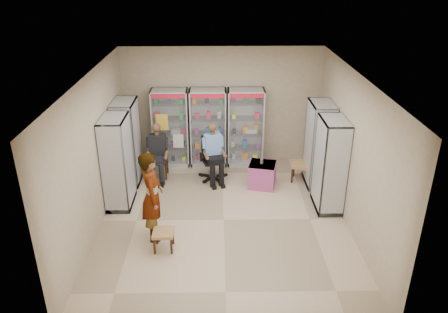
{
  "coord_description": "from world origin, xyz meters",
  "views": [
    {
      "loc": [
        -0.12,
        -7.67,
        4.92
      ],
      "look_at": [
        0.02,
        0.7,
        1.12
      ],
      "focal_mm": 35.0,
      "sensor_mm": 36.0,
      "label": 1
    }
  ],
  "objects_px": {
    "cabinet_left_far": "(127,142)",
    "pink_trunk": "(262,175)",
    "cabinet_back_right": "(245,128)",
    "standing_man": "(152,196)",
    "cabinet_right_far": "(319,145)",
    "office_chair": "(213,158)",
    "cabinet_back_left": "(171,128)",
    "wooden_chair": "(159,159)",
    "cabinet_right_near": "(330,165)",
    "woven_stool_b": "(164,240)",
    "woven_stool_a": "(300,172)",
    "cabinet_back_mid": "(208,128)",
    "cabinet_left_near": "(118,162)",
    "seated_shopkeeper": "(213,154)"
  },
  "relations": [
    {
      "from": "cabinet_left_far",
      "to": "woven_stool_b",
      "type": "bearing_deg",
      "value": 21.85
    },
    {
      "from": "office_chair",
      "to": "standing_man",
      "type": "distance_m",
      "value": 2.7
    },
    {
      "from": "cabinet_back_right",
      "to": "seated_shopkeeper",
      "type": "height_order",
      "value": "cabinet_back_right"
    },
    {
      "from": "woven_stool_a",
      "to": "wooden_chair",
      "type": "bearing_deg",
      "value": 175.67
    },
    {
      "from": "cabinet_back_mid",
      "to": "seated_shopkeeper",
      "type": "relative_size",
      "value": 1.46
    },
    {
      "from": "cabinet_back_mid",
      "to": "woven_stool_b",
      "type": "distance_m",
      "value": 3.86
    },
    {
      "from": "cabinet_back_right",
      "to": "cabinet_right_near",
      "type": "distance_m",
      "value": 2.76
    },
    {
      "from": "cabinet_back_right",
      "to": "cabinet_right_far",
      "type": "xyz_separation_m",
      "value": [
        1.63,
        -1.13,
        0.0
      ]
    },
    {
      "from": "pink_trunk",
      "to": "standing_man",
      "type": "xyz_separation_m",
      "value": [
        -2.27,
        -2.02,
        0.6
      ]
    },
    {
      "from": "cabinet_right_near",
      "to": "cabinet_left_far",
      "type": "distance_m",
      "value": 4.65
    },
    {
      "from": "pink_trunk",
      "to": "woven_stool_b",
      "type": "relative_size",
      "value": 1.56
    },
    {
      "from": "cabinet_right_near",
      "to": "cabinet_right_far",
      "type": "bearing_deg",
      "value": 0.0
    },
    {
      "from": "cabinet_right_far",
      "to": "woven_stool_b",
      "type": "bearing_deg",
      "value": 127.48
    },
    {
      "from": "cabinet_back_mid",
      "to": "cabinet_right_far",
      "type": "height_order",
      "value": "same"
    },
    {
      "from": "cabinet_back_left",
      "to": "cabinet_right_near",
      "type": "height_order",
      "value": "same"
    },
    {
      "from": "cabinet_back_mid",
      "to": "seated_shopkeeper",
      "type": "distance_m",
      "value": 0.96
    },
    {
      "from": "woven_stool_a",
      "to": "cabinet_right_far",
      "type": "bearing_deg",
      "value": -21.97
    },
    {
      "from": "cabinet_right_far",
      "to": "pink_trunk",
      "type": "height_order",
      "value": "cabinet_right_far"
    },
    {
      "from": "cabinet_back_right",
      "to": "cabinet_left_far",
      "type": "xyz_separation_m",
      "value": [
        -2.83,
        -0.93,
        0.0
      ]
    },
    {
      "from": "woven_stool_a",
      "to": "standing_man",
      "type": "relative_size",
      "value": 0.25
    },
    {
      "from": "woven_stool_a",
      "to": "standing_man",
      "type": "height_order",
      "value": "standing_man"
    },
    {
      "from": "cabinet_right_far",
      "to": "woven_stool_b",
      "type": "xyz_separation_m",
      "value": [
        -3.35,
        -2.57,
        -0.81
      ]
    },
    {
      "from": "cabinet_right_near",
      "to": "woven_stool_a",
      "type": "height_order",
      "value": "cabinet_right_near"
    },
    {
      "from": "cabinet_left_far",
      "to": "wooden_chair",
      "type": "xyz_separation_m",
      "value": [
        0.68,
        0.2,
        -0.53
      ]
    },
    {
      "from": "pink_trunk",
      "to": "woven_stool_a",
      "type": "relative_size",
      "value": 1.34
    },
    {
      "from": "cabinet_right_far",
      "to": "office_chair",
      "type": "xyz_separation_m",
      "value": [
        -2.47,
        0.28,
        -0.46
      ]
    },
    {
      "from": "cabinet_back_left",
      "to": "standing_man",
      "type": "xyz_separation_m",
      "value": [
        -0.04,
        -3.28,
        -0.12
      ]
    },
    {
      "from": "cabinet_back_left",
      "to": "pink_trunk",
      "type": "distance_m",
      "value": 2.66
    },
    {
      "from": "cabinet_right_far",
      "to": "woven_stool_b",
      "type": "relative_size",
      "value": 5.23
    },
    {
      "from": "woven_stool_b",
      "to": "standing_man",
      "type": "distance_m",
      "value": 0.84
    },
    {
      "from": "cabinet_left_near",
      "to": "office_chair",
      "type": "xyz_separation_m",
      "value": [
        1.99,
        1.18,
        -0.46
      ]
    },
    {
      "from": "cabinet_back_left",
      "to": "woven_stool_b",
      "type": "height_order",
      "value": "cabinet_back_left"
    },
    {
      "from": "cabinet_back_mid",
      "to": "woven_stool_a",
      "type": "xyz_separation_m",
      "value": [
        2.23,
        -0.99,
        -0.78
      ]
    },
    {
      "from": "woven_stool_b",
      "to": "cabinet_left_far",
      "type": "bearing_deg",
      "value": 111.85
    },
    {
      "from": "wooden_chair",
      "to": "cabinet_back_mid",
      "type": "bearing_deg",
      "value": 31.31
    },
    {
      "from": "cabinet_right_far",
      "to": "wooden_chair",
      "type": "bearing_deg",
      "value": 83.96
    },
    {
      "from": "seated_shopkeeper",
      "to": "woven_stool_b",
      "type": "xyz_separation_m",
      "value": [
        -0.88,
        -2.8,
        -0.49
      ]
    },
    {
      "from": "cabinet_back_mid",
      "to": "cabinet_left_near",
      "type": "relative_size",
      "value": 1.0
    },
    {
      "from": "wooden_chair",
      "to": "pink_trunk",
      "type": "xyz_separation_m",
      "value": [
        2.48,
        -0.53,
        -0.18
      ]
    },
    {
      "from": "cabinet_back_left",
      "to": "wooden_chair",
      "type": "bearing_deg",
      "value": -108.9
    },
    {
      "from": "cabinet_left_far",
      "to": "pink_trunk",
      "type": "height_order",
      "value": "cabinet_left_far"
    },
    {
      "from": "cabinet_left_far",
      "to": "standing_man",
      "type": "relative_size",
      "value": 1.13
    },
    {
      "from": "cabinet_back_mid",
      "to": "cabinet_right_near",
      "type": "height_order",
      "value": "same"
    },
    {
      "from": "cabinet_back_right",
      "to": "cabinet_left_far",
      "type": "distance_m",
      "value": 2.98
    },
    {
      "from": "cabinet_left_far",
      "to": "wooden_chair",
      "type": "bearing_deg",
      "value": 106.39
    },
    {
      "from": "cabinet_left_near",
      "to": "seated_shopkeeper",
      "type": "height_order",
      "value": "cabinet_left_near"
    },
    {
      "from": "office_chair",
      "to": "cabinet_back_mid",
      "type": "bearing_deg",
      "value": 81.64
    },
    {
      "from": "cabinet_back_right",
      "to": "standing_man",
      "type": "height_order",
      "value": "cabinet_back_right"
    },
    {
      "from": "seated_shopkeeper",
      "to": "woven_stool_a",
      "type": "bearing_deg",
      "value": -18.64
    },
    {
      "from": "cabinet_back_left",
      "to": "standing_man",
      "type": "relative_size",
      "value": 1.13
    }
  ]
}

